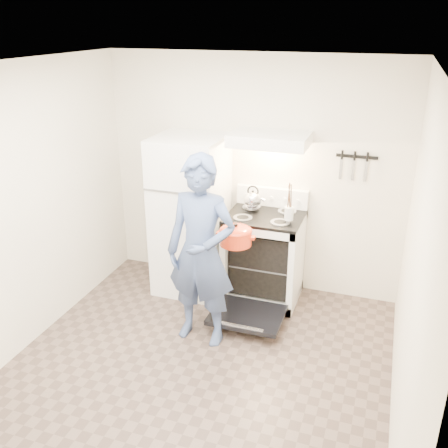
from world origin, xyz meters
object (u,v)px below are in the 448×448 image
Objects in this scene: stove_body at (264,258)px; dutch_oven at (236,237)px; person at (201,252)px; refrigerator at (191,215)px; tea_kettle at (253,198)px.

stove_body is 0.73m from dutch_oven.
person is at bearing -122.26° from dutch_oven.
refrigerator reaches higher than tea_kettle.
person is at bearing -101.43° from tea_kettle.
person reaches higher than stove_body.
tea_kettle is at bearing 81.29° from person.
tea_kettle is 0.73× the size of dutch_oven.
person reaches higher than refrigerator.
refrigerator is 0.98m from person.
refrigerator is at bearing 120.60° from person.
stove_body is at bearing 71.38° from person.
person is at bearing -111.34° from stove_body.
tea_kettle is (0.66, 0.10, 0.24)m from refrigerator.
refrigerator is 0.70m from tea_kettle.
dutch_oven is at bearing -103.81° from stove_body.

